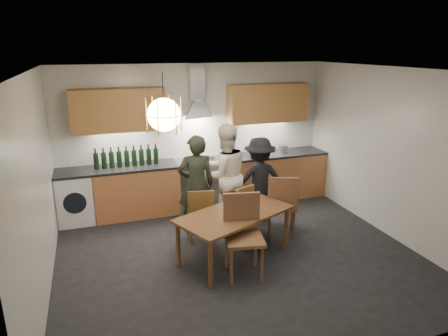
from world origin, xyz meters
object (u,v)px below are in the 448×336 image
object	(u,v)px
dining_table	(235,218)
person_mid	(225,175)
person_left	(196,185)
person_right	(259,180)
chair_front	(243,229)
wine_bottles	(127,156)
stock_pot	(283,149)
chair_back_left	(201,212)
mixing_bowl	(257,154)

from	to	relation	value
dining_table	person_mid	bearing A→B (deg)	53.97
person_left	person_right	bearing A→B (deg)	-169.38
person_left	person_mid	size ratio (longest dim) A/B	0.94
chair_front	person_right	distance (m)	1.69
wine_bottles	person_left	bearing A→B (deg)	-48.08
person_left	wine_bottles	distance (m)	1.44
person_mid	stock_pot	size ratio (longest dim) A/B	8.85
stock_pot	person_left	bearing A→B (deg)	-152.60
chair_back_left	mixing_bowl	distance (m)	2.03
dining_table	person_mid	world-z (taller)	person_mid
chair_back_left	mixing_bowl	world-z (taller)	mixing_bowl
dining_table	mixing_bowl	distance (m)	2.27
person_mid	mixing_bowl	xyz separation A→B (m)	(0.91, 0.79, 0.09)
chair_back_left	person_mid	xyz separation A→B (m)	(0.56, 0.52, 0.36)
person_mid	stock_pot	bearing A→B (deg)	-153.06
dining_table	person_mid	size ratio (longest dim) A/B	1.06
stock_pot	wine_bottles	world-z (taller)	wine_bottles
person_left	mixing_bowl	distance (m)	1.74
person_right	person_left	bearing A→B (deg)	10.88
dining_table	mixing_bowl	xyz separation A→B (m)	(1.16, 1.92, 0.34)
person_left	mixing_bowl	bearing A→B (deg)	-141.34
mixing_bowl	person_right	bearing A→B (deg)	-110.82
chair_back_left	person_left	bearing A→B (deg)	-83.31
person_left	wine_bottles	size ratio (longest dim) A/B	1.47
chair_back_left	person_mid	size ratio (longest dim) A/B	0.51
person_left	mixing_bowl	xyz separation A→B (m)	(1.45, 0.96, 0.14)
person_left	person_mid	world-z (taller)	person_mid
chair_front	stock_pot	world-z (taller)	chair_front
mixing_bowl	wine_bottles	distance (m)	2.40
chair_back_left	mixing_bowl	xyz separation A→B (m)	(1.48, 1.31, 0.45)
dining_table	wine_bottles	world-z (taller)	wine_bottles
person_right	wine_bottles	xyz separation A→B (m)	(-2.07, 0.95, 0.35)
dining_table	wine_bottles	xyz separation A→B (m)	(-1.24, 2.02, 0.47)
wine_bottles	dining_table	bearing A→B (deg)	-58.49
person_right	stock_pot	world-z (taller)	person_right
person_left	stock_pot	bearing A→B (deg)	-147.44
person_left	wine_bottles	world-z (taller)	person_left
person_right	stock_pot	xyz separation A→B (m)	(0.91, 0.95, 0.24)
mixing_bowl	wine_bottles	world-z (taller)	wine_bottles
chair_back_left	person_mid	bearing A→B (deg)	-125.38
person_mid	mixing_bowl	world-z (taller)	person_mid
mixing_bowl	person_mid	bearing A→B (deg)	-139.16
wine_bottles	person_mid	bearing A→B (deg)	-30.93
chair_front	mixing_bowl	xyz separation A→B (m)	(1.18, 2.30, 0.33)
person_right	mixing_bowl	size ratio (longest dim) A/B	4.24
chair_back_left	stock_pot	distance (m)	2.55
chair_back_left	person_right	world-z (taller)	person_right
chair_front	person_right	xyz separation A→B (m)	(0.86, 1.45, 0.12)
stock_pot	person_right	bearing A→B (deg)	-133.93
chair_front	mixing_bowl	size ratio (longest dim) A/B	3.11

